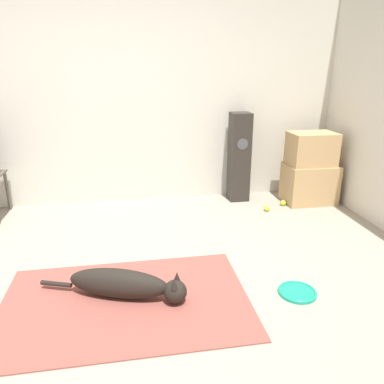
{
  "coord_description": "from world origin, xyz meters",
  "views": [
    {
      "loc": [
        0.08,
        -2.35,
        1.6
      ],
      "look_at": [
        0.65,
        0.95,
        0.45
      ],
      "focal_mm": 35.0,
      "sensor_mm": 36.0,
      "label": 1
    }
  ],
  "objects_px": {
    "tennis_ball_by_boxes": "(283,203)",
    "cardboard_box_upper": "(312,149)",
    "floor_speaker": "(239,157)",
    "frisbee": "(297,292)",
    "tennis_ball_near_speaker": "(267,208)",
    "dog": "(126,284)",
    "cardboard_box_lower": "(309,183)"
  },
  "relations": [
    {
      "from": "tennis_ball_by_boxes",
      "to": "cardboard_box_upper",
      "type": "bearing_deg",
      "value": 12.26
    },
    {
      "from": "floor_speaker",
      "to": "tennis_ball_by_boxes",
      "type": "relative_size",
      "value": 16.12
    },
    {
      "from": "frisbee",
      "to": "cardboard_box_upper",
      "type": "xyz_separation_m",
      "value": [
        0.94,
        1.8,
        0.65
      ]
    },
    {
      "from": "cardboard_box_upper",
      "to": "tennis_ball_near_speaker",
      "type": "bearing_deg",
      "value": -160.14
    },
    {
      "from": "tennis_ball_near_speaker",
      "to": "tennis_ball_by_boxes",
      "type": "bearing_deg",
      "value": 28.82
    },
    {
      "from": "frisbee",
      "to": "cardboard_box_upper",
      "type": "bearing_deg",
      "value": 62.4
    },
    {
      "from": "cardboard_box_upper",
      "to": "tennis_ball_by_boxes",
      "type": "bearing_deg",
      "value": -167.74
    },
    {
      "from": "dog",
      "to": "frisbee",
      "type": "height_order",
      "value": "dog"
    },
    {
      "from": "dog",
      "to": "cardboard_box_lower",
      "type": "relative_size",
      "value": 1.78
    },
    {
      "from": "tennis_ball_near_speaker",
      "to": "frisbee",
      "type": "bearing_deg",
      "value": -102.67
    },
    {
      "from": "tennis_ball_by_boxes",
      "to": "frisbee",
      "type": "bearing_deg",
      "value": -109.44
    },
    {
      "from": "cardboard_box_upper",
      "to": "tennis_ball_near_speaker",
      "type": "xyz_separation_m",
      "value": [
        -0.58,
        -0.21,
        -0.63
      ]
    },
    {
      "from": "floor_speaker",
      "to": "frisbee",
      "type": "bearing_deg",
      "value": -93.93
    },
    {
      "from": "tennis_ball_by_boxes",
      "to": "tennis_ball_near_speaker",
      "type": "height_order",
      "value": "same"
    },
    {
      "from": "floor_speaker",
      "to": "tennis_ball_near_speaker",
      "type": "height_order",
      "value": "floor_speaker"
    },
    {
      "from": "cardboard_box_lower",
      "to": "cardboard_box_upper",
      "type": "distance_m",
      "value": 0.42
    },
    {
      "from": "cardboard_box_lower",
      "to": "tennis_ball_near_speaker",
      "type": "distance_m",
      "value": 0.67
    },
    {
      "from": "frisbee",
      "to": "tennis_ball_by_boxes",
      "type": "relative_size",
      "value": 4.23
    },
    {
      "from": "cardboard_box_lower",
      "to": "tennis_ball_by_boxes",
      "type": "xyz_separation_m",
      "value": [
        -0.35,
        -0.07,
        -0.2
      ]
    },
    {
      "from": "cardboard_box_upper",
      "to": "tennis_ball_near_speaker",
      "type": "height_order",
      "value": "cardboard_box_upper"
    },
    {
      "from": "dog",
      "to": "tennis_ball_near_speaker",
      "type": "height_order",
      "value": "dog"
    },
    {
      "from": "frisbee",
      "to": "tennis_ball_by_boxes",
      "type": "bearing_deg",
      "value": 70.56
    },
    {
      "from": "floor_speaker",
      "to": "tennis_ball_near_speaker",
      "type": "distance_m",
      "value": 0.71
    },
    {
      "from": "floor_speaker",
      "to": "dog",
      "type": "bearing_deg",
      "value": -126.13
    },
    {
      "from": "dog",
      "to": "tennis_ball_by_boxes",
      "type": "bearing_deg",
      "value": 40.42
    },
    {
      "from": "cardboard_box_upper",
      "to": "floor_speaker",
      "type": "xyz_separation_m",
      "value": [
        -0.8,
        0.24,
        -0.13
      ]
    },
    {
      "from": "frisbee",
      "to": "cardboard_box_upper",
      "type": "relative_size",
      "value": 0.54
    },
    {
      "from": "frisbee",
      "to": "cardboard_box_lower",
      "type": "height_order",
      "value": "cardboard_box_lower"
    },
    {
      "from": "frisbee",
      "to": "tennis_ball_by_boxes",
      "type": "height_order",
      "value": "tennis_ball_by_boxes"
    },
    {
      "from": "frisbee",
      "to": "floor_speaker",
      "type": "distance_m",
      "value": 2.11
    },
    {
      "from": "dog",
      "to": "tennis_ball_near_speaker",
      "type": "relative_size",
      "value": 15.9
    },
    {
      "from": "floor_speaker",
      "to": "tennis_ball_by_boxes",
      "type": "xyz_separation_m",
      "value": [
        0.47,
        -0.31,
        -0.5
      ]
    }
  ]
}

